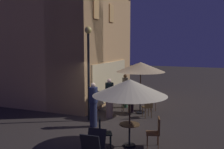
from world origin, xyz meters
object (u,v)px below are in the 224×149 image
patron_standing_2 (93,105)px  patron_standing_3 (125,91)px  cafe_chair_1 (102,130)px  patron_standing_1 (109,98)px  cafe_chair_4 (152,99)px  patron_seated_0 (127,98)px  cafe_chair_0 (156,130)px  cafe_table_1 (140,103)px  street_lamp_near_corner (88,58)px  cafe_chair_2 (124,101)px  cafe_table_0 (129,131)px  patio_umbrella_0 (130,88)px  cafe_chair_3 (148,105)px  patio_umbrella_1 (141,67)px  menu_sandwich_board (94,146)px

patron_standing_2 → patron_standing_3: bearing=108.1°
cafe_chair_1 → patron_standing_1: patron_standing_1 is taller
cafe_chair_4 → patron_seated_0: bearing=-23.3°
cafe_chair_0 → patron_standing_1: bearing=-60.3°
cafe_chair_1 → patron_standing_2: (1.77, 1.18, 0.33)m
cafe_table_1 → street_lamp_near_corner: bearing=137.9°
cafe_chair_2 → cafe_chair_4: size_ratio=0.98×
cafe_table_0 → cafe_table_1: bearing=10.8°
patio_umbrella_0 → cafe_chair_3: size_ratio=2.43×
patron_standing_3 → patio_umbrella_1: bearing=-120.7°
cafe_chair_3 → cafe_table_0: bearing=143.8°
patio_umbrella_0 → street_lamp_near_corner: bearing=50.6°
patio_umbrella_1 → patio_umbrella_0: bearing=-169.2°
menu_sandwich_board → cafe_chair_3: bearing=-7.6°
cafe_table_0 → cafe_chair_2: bearing=21.5°
patron_standing_2 → cafe_chair_2: bearing=101.3°
cafe_table_1 → patron_standing_2: (-2.62, 1.19, 0.38)m
patron_standing_3 → cafe_table_1: bearing=-120.7°
cafe_chair_1 → cafe_chair_3: (3.76, -0.54, 0.02)m
cafe_table_1 → cafe_chair_4: bearing=-31.0°
cafe_table_0 → patron_seated_0: size_ratio=0.61×
street_lamp_near_corner → patron_standing_3: bearing=-14.1°
cafe_chair_1 → cafe_chair_3: 3.80m
menu_sandwich_board → patron_standing_2: size_ratio=0.49×
cafe_table_1 → cafe_chair_0: bearing=-157.3°
cafe_chair_0 → cafe_chair_4: size_ratio=1.03×
patio_umbrella_1 → patron_seated_0: 1.65m
cafe_chair_3 → patron_standing_2: 2.65m
cafe_table_1 → patio_umbrella_1: (0.00, 0.00, 1.70)m
patio_umbrella_1 → patron_standing_3: (0.84, 1.04, -1.32)m
menu_sandwich_board → cafe_chair_0: (1.67, -1.39, 0.12)m
menu_sandwich_board → patron_seated_0: 5.43m
cafe_chair_2 → patron_standing_3: patron_standing_3 is taller
street_lamp_near_corner → menu_sandwich_board: bearing=-151.2°
cafe_chair_0 → patron_standing_3: (4.59, 2.61, 0.32)m
cafe_table_1 → patron_seated_0: size_ratio=0.59×
cafe_table_1 → cafe_chair_1: (-4.39, 0.01, 0.05)m
patio_umbrella_0 → cafe_chair_1: 1.61m
menu_sandwich_board → cafe_table_1: menu_sandwich_board is taller
patron_seated_0 → patron_standing_3: patron_standing_3 is taller
menu_sandwich_board → patron_seated_0: patron_seated_0 is taller
patio_umbrella_1 → cafe_chair_3: 1.83m
cafe_chair_3 → patron_standing_2: (-1.99, 1.72, 0.31)m
cafe_chair_4 → patron_standing_3: 1.50m
cafe_chair_3 → cafe_chair_4: (1.32, 0.12, -0.01)m
cafe_chair_0 → street_lamp_near_corner: bearing=-44.9°
cafe_table_1 → patron_standing_3: patron_standing_3 is taller
cafe_chair_2 → patron_standing_3: bearing=100.8°
cafe_chair_4 → cafe_chair_3: bearing=36.0°
cafe_chair_0 → patron_seated_0: 4.30m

